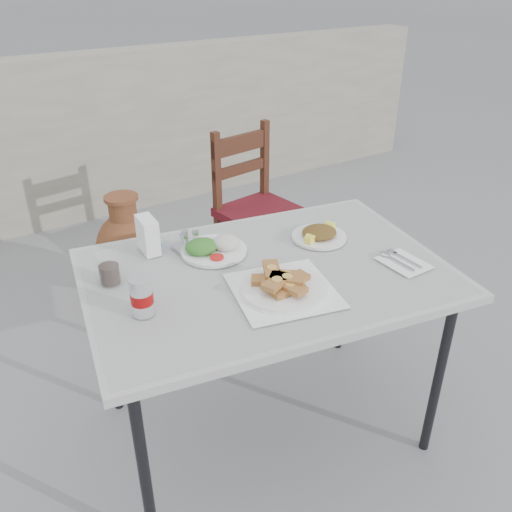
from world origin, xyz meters
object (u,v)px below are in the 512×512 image
cafe_table (266,282)px  napkin_holder (148,235)px  salad_rice_plate (213,247)px  cola_glass (109,270)px  soda_can (142,296)px  chair (257,209)px  pide_plate (284,283)px  salad_chopped_plate (319,234)px  condiment_caddy (188,243)px  terracotta_urn (128,250)px

cafe_table → napkin_holder: 0.49m
salad_rice_plate → cola_glass: 0.41m
soda_can → chair: (1.09, 1.06, -0.37)m
pide_plate → salad_chopped_plate: size_ratio=1.82×
cola_glass → condiment_caddy: (0.34, 0.08, -0.02)m
cafe_table → condiment_caddy: 0.35m
salad_rice_plate → salad_chopped_plate: size_ratio=1.15×
chair → salad_rice_plate: bearing=-139.6°
napkin_holder → terracotta_urn: size_ratio=0.22×
condiment_caddy → chair: (0.78, 0.74, -0.33)m
pide_plate → condiment_caddy: size_ratio=3.58×
condiment_caddy → cola_glass: bearing=-166.6°
pide_plate → salad_chopped_plate: pide_plate is taller
salad_chopped_plate → salad_rice_plate: bearing=164.2°
cafe_table → soda_can: soda_can is taller
soda_can → terracotta_urn: (0.37, 1.34, -0.57)m
salad_chopped_plate → napkin_holder: napkin_holder is taller
pide_plate → terracotta_urn: bearing=93.3°
cola_glass → terracotta_urn: bearing=69.9°
soda_can → cola_glass: 0.24m
salad_rice_plate → napkin_holder: napkin_holder is taller
cafe_table → cola_glass: bearing=157.2°
salad_rice_plate → cola_glass: cola_glass is taller
napkin_holder → chair: chair is taller
napkin_holder → terracotta_urn: 1.13m
condiment_caddy → terracotta_urn: (0.06, 1.02, -0.53)m
salad_rice_plate → salad_chopped_plate: (0.42, -0.12, -0.00)m
pide_plate → soda_can: 0.48m
chair → terracotta_urn: size_ratio=1.50×
condiment_caddy → terracotta_urn: 1.15m
cola_glass → condiment_caddy: size_ratio=0.99×
cafe_table → terracotta_urn: cafe_table is taller
salad_rice_plate → chair: size_ratio=0.27×
salad_rice_plate → cola_glass: (-0.41, -0.00, 0.03)m
cafe_table → salad_chopped_plate: bearing=17.2°
napkin_holder → condiment_caddy: napkin_holder is taller
pide_plate → salad_rice_plate: size_ratio=1.58×
terracotta_urn → soda_can: bearing=-105.6°
soda_can → napkin_holder: 0.42m
terracotta_urn → condiment_caddy: bearing=-93.5°
cola_glass → condiment_caddy: bearing=13.4°
cafe_table → salad_rice_plate: size_ratio=5.63×
salad_chopped_plate → chair: chair is taller
salad_rice_plate → cola_glass: size_ratio=2.28×
pide_plate → chair: chair is taller
salad_rice_plate → cafe_table: bearing=-64.0°
salad_chopped_plate → pide_plate: bearing=-144.2°
cafe_table → pide_plate: bearing=-100.3°
soda_can → chair: 1.57m
cola_glass → chair: (1.12, 0.82, -0.35)m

